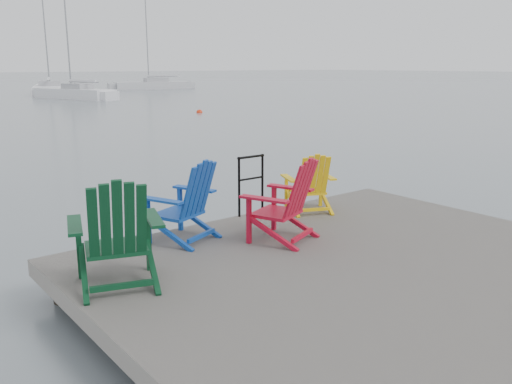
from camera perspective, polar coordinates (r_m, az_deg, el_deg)
ground at (r=6.55m, az=11.14°, el=-11.45°), size 400.00×400.00×0.00m
dock at (r=6.41m, az=11.28°, el=-8.62°), size 6.00×5.00×1.40m
handrail at (r=8.09m, az=-0.54°, el=1.36°), size 0.48×0.04×0.90m
chair_green at (r=5.58m, az=-14.47°, el=-4.17°), size 1.09×1.04×1.15m
chair_blue at (r=6.91m, az=-7.44°, el=-0.94°), size 1.01×0.97×1.05m
chair_red at (r=6.88m, az=3.17°, el=-0.84°), size 1.03×0.98×1.06m
chair_yellow at (r=8.26m, az=5.73°, el=0.98°), size 0.89×0.86×0.91m
sailboat_near at (r=46.59m, az=-18.51°, el=9.72°), size 4.33×7.97×10.77m
sailboat_mid at (r=55.03m, az=-20.87°, el=9.99°), size 5.79×10.44×13.77m
sailboat_far at (r=63.31m, az=-10.79°, el=10.93°), size 8.69×3.85×11.63m
buoy_c at (r=31.67m, az=-5.98°, el=8.31°), size 0.36×0.36×0.36m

